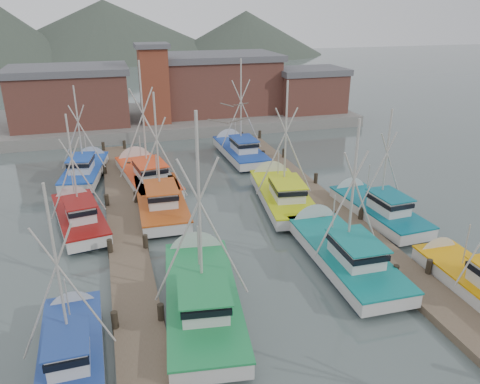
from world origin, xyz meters
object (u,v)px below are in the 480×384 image
object	(u,v)px
boat_4	(201,292)
boat_12	(145,174)
boat_8	(160,199)
lookout_tower	(154,83)

from	to	relation	value
boat_4	boat_12	xyz separation A→B (m)	(-0.93, 17.84, 0.00)
boat_8	boat_12	xyz separation A→B (m)	(-0.49, 5.51, 0.01)
boat_4	boat_8	world-z (taller)	boat_4
boat_12	lookout_tower	bearing A→B (deg)	71.56
lookout_tower	boat_8	distance (m)	22.17
lookout_tower	boat_8	bearing A→B (deg)	-96.28
boat_12	boat_4	bearing A→B (deg)	-95.34
lookout_tower	boat_4	world-z (taller)	lookout_tower
lookout_tower	boat_4	distance (m)	34.23
lookout_tower	boat_8	xyz separation A→B (m)	(-2.36, -21.50, -4.87)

